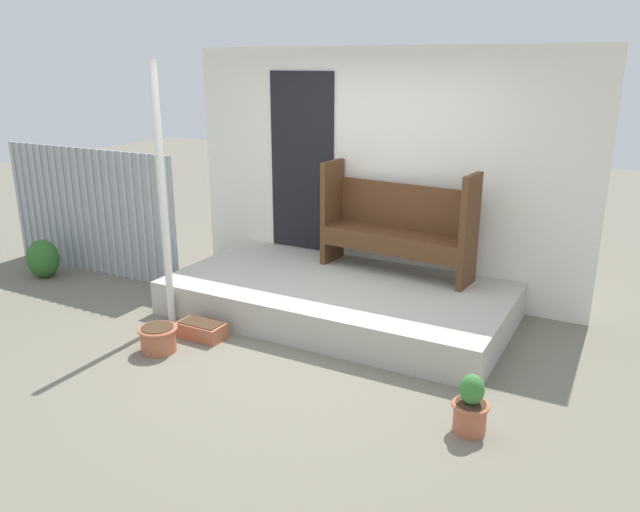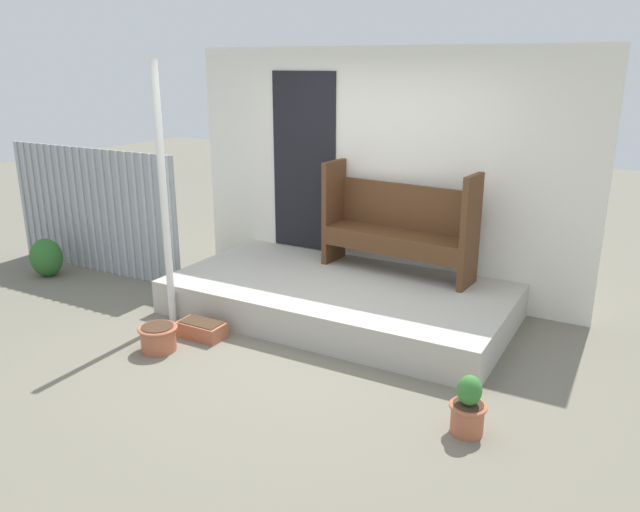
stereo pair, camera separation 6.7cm
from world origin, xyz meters
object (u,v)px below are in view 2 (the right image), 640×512
flower_pot_middle (468,408)px  shrub_by_fence (46,258)px  flower_pot_left (158,337)px  planter_box_rect (202,329)px  support_post (164,198)px  bench (399,222)px

flower_pot_middle → shrub_by_fence: size_ratio=0.95×
flower_pot_middle → shrub_by_fence: 5.38m
flower_pot_left → planter_box_rect: bearing=69.4°
support_post → flower_pot_left: 1.29m
flower_pot_left → flower_pot_middle: size_ratio=0.80×
support_post → bench: bearing=41.8°
flower_pot_left → planter_box_rect: 0.44m
flower_pot_middle → flower_pot_left: bearing=-178.7°
planter_box_rect → shrub_by_fence: bearing=170.3°
flower_pot_left → support_post: bearing=121.5°
support_post → flower_pot_left: support_post is taller
flower_pot_middle → support_post: bearing=170.8°
support_post → bench: support_post is taller
bench → flower_pot_left: size_ratio=4.71×
support_post → shrub_by_fence: support_post is taller
planter_box_rect → shrub_by_fence: (-2.72, 0.46, 0.15)m
flower_pot_middle → planter_box_rect: flower_pot_middle is taller
planter_box_rect → support_post: bearing=162.3°
flower_pot_left → flower_pot_middle: bearing=1.3°
flower_pot_left → flower_pot_middle: flower_pot_middle is taller
support_post → flower_pot_middle: size_ratio=5.69×
planter_box_rect → flower_pot_left: bearing=-110.6°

